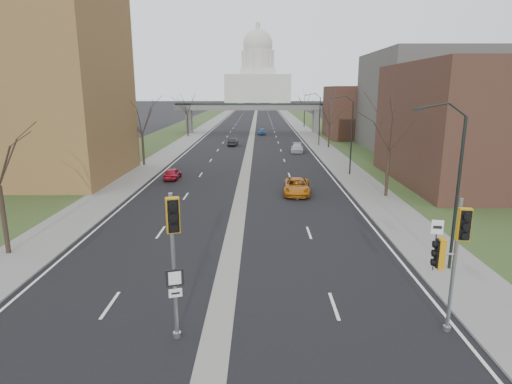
{
  "coord_description": "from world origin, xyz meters",
  "views": [
    {
      "loc": [
        1.68,
        -15.32,
        9.4
      ],
      "look_at": [
        1.46,
        9.14,
        3.52
      ],
      "focal_mm": 30.0,
      "sensor_mm": 36.0,
      "label": 1
    }
  ],
  "objects_px": {
    "signal_pole_median": "(174,242)",
    "car_left_near": "(172,173)",
    "car_right_mid": "(297,148)",
    "car_right_far": "(262,132)",
    "car_left_far": "(233,142)",
    "car_right_near": "(297,186)",
    "speed_limit_sign": "(436,236)",
    "signal_pole_right": "(452,248)"
  },
  "relations": [
    {
      "from": "car_left_far",
      "to": "car_right_near",
      "type": "bearing_deg",
      "value": 108.12
    },
    {
      "from": "car_right_mid",
      "to": "signal_pole_right",
      "type": "bearing_deg",
      "value": -83.12
    },
    {
      "from": "signal_pole_median",
      "to": "car_right_mid",
      "type": "distance_m",
      "value": 51.82
    },
    {
      "from": "signal_pole_median",
      "to": "car_left_far",
      "type": "bearing_deg",
      "value": 74.05
    },
    {
      "from": "signal_pole_median",
      "to": "car_right_far",
      "type": "height_order",
      "value": "signal_pole_median"
    },
    {
      "from": "car_left_near",
      "to": "car_right_near",
      "type": "relative_size",
      "value": 0.71
    },
    {
      "from": "car_right_near",
      "to": "signal_pole_median",
      "type": "bearing_deg",
      "value": -100.95
    },
    {
      "from": "car_left_near",
      "to": "speed_limit_sign",
      "type": "bearing_deg",
      "value": 128.3
    },
    {
      "from": "car_right_near",
      "to": "speed_limit_sign",
      "type": "bearing_deg",
      "value": -67.31
    },
    {
      "from": "speed_limit_sign",
      "to": "car_right_far",
      "type": "distance_m",
      "value": 71.24
    },
    {
      "from": "signal_pole_median",
      "to": "car_left_far",
      "type": "height_order",
      "value": "signal_pole_median"
    },
    {
      "from": "signal_pole_median",
      "to": "speed_limit_sign",
      "type": "bearing_deg",
      "value": 10.67
    },
    {
      "from": "speed_limit_sign",
      "to": "car_left_far",
      "type": "distance_m",
      "value": 53.9
    },
    {
      "from": "signal_pole_median",
      "to": "speed_limit_sign",
      "type": "relative_size",
      "value": 2.1
    },
    {
      "from": "car_left_far",
      "to": "car_right_near",
      "type": "relative_size",
      "value": 0.75
    },
    {
      "from": "speed_limit_sign",
      "to": "car_right_near",
      "type": "height_order",
      "value": "speed_limit_sign"
    },
    {
      "from": "signal_pole_right",
      "to": "speed_limit_sign",
      "type": "distance_m",
      "value": 6.34
    },
    {
      "from": "car_left_near",
      "to": "car_right_far",
      "type": "xyz_separation_m",
      "value": [
        9.74,
        46.78,
        0.04
      ]
    },
    {
      "from": "car_right_far",
      "to": "car_left_far",
      "type": "bearing_deg",
      "value": -107.74
    },
    {
      "from": "signal_pole_right",
      "to": "car_left_far",
      "type": "relative_size",
      "value": 1.42
    },
    {
      "from": "speed_limit_sign",
      "to": "car_right_mid",
      "type": "distance_m",
      "value": 44.55
    },
    {
      "from": "car_right_mid",
      "to": "signal_pole_median",
      "type": "bearing_deg",
      "value": -94.72
    },
    {
      "from": "speed_limit_sign",
      "to": "car_left_near",
      "type": "xyz_separation_m",
      "value": [
        -18.55,
        23.9,
        -1.4
      ]
    },
    {
      "from": "signal_pole_right",
      "to": "car_left_near",
      "type": "relative_size",
      "value": 1.51
    },
    {
      "from": "speed_limit_sign",
      "to": "car_right_mid",
      "type": "height_order",
      "value": "speed_limit_sign"
    },
    {
      "from": "signal_pole_right",
      "to": "car_left_far",
      "type": "distance_m",
      "value": 59.22
    },
    {
      "from": "car_right_mid",
      "to": "car_right_near",
      "type": "bearing_deg",
      "value": -89.76
    },
    {
      "from": "car_right_near",
      "to": "car_right_mid",
      "type": "height_order",
      "value": "car_right_near"
    },
    {
      "from": "car_left_far",
      "to": "car_right_near",
      "type": "height_order",
      "value": "car_right_near"
    },
    {
      "from": "car_right_mid",
      "to": "car_right_far",
      "type": "height_order",
      "value": "car_right_mid"
    },
    {
      "from": "speed_limit_sign",
      "to": "car_right_near",
      "type": "relative_size",
      "value": 0.54
    },
    {
      "from": "car_left_near",
      "to": "car_right_near",
      "type": "bearing_deg",
      "value": 153.25
    },
    {
      "from": "speed_limit_sign",
      "to": "car_right_mid",
      "type": "relative_size",
      "value": 0.61
    },
    {
      "from": "signal_pole_median",
      "to": "speed_limit_sign",
      "type": "distance_m",
      "value": 14.05
    },
    {
      "from": "signal_pole_right",
      "to": "speed_limit_sign",
      "type": "relative_size",
      "value": 1.98
    },
    {
      "from": "signal_pole_right",
      "to": "car_right_near",
      "type": "relative_size",
      "value": 1.07
    },
    {
      "from": "signal_pole_median",
      "to": "car_right_far",
      "type": "relative_size",
      "value": 1.51
    },
    {
      "from": "speed_limit_sign",
      "to": "car_right_far",
      "type": "bearing_deg",
      "value": 108.8
    },
    {
      "from": "car_left_far",
      "to": "car_left_near",
      "type": "bearing_deg",
      "value": 85.49
    },
    {
      "from": "signal_pole_right",
      "to": "car_left_far",
      "type": "height_order",
      "value": "signal_pole_right"
    },
    {
      "from": "signal_pole_median",
      "to": "car_left_near",
      "type": "bearing_deg",
      "value": 84.24
    },
    {
      "from": "signal_pole_right",
      "to": "car_right_near",
      "type": "xyz_separation_m",
      "value": [
        -3.85,
        23.16,
        -2.87
      ]
    }
  ]
}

